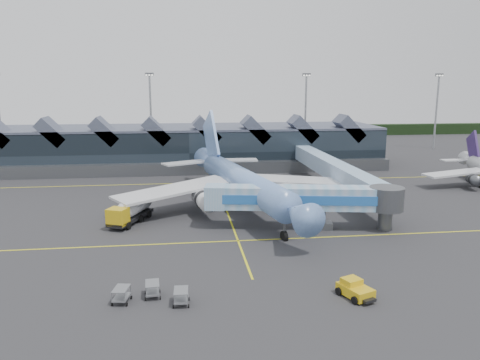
{
  "coord_description": "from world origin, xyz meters",
  "views": [
    {
      "loc": [
        -6.86,
        -63.55,
        19.3
      ],
      "look_at": [
        1.99,
        5.56,
        5.0
      ],
      "focal_mm": 35.0,
      "sensor_mm": 36.0,
      "label": 1
    }
  ],
  "objects": [
    {
      "name": "ground",
      "position": [
        0.0,
        0.0,
        0.0
      ],
      "size": [
        260.0,
        260.0,
        0.0
      ],
      "primitive_type": "plane",
      "color": "#2A2A2C",
      "rests_on": "ground"
    },
    {
      "name": "taxi_stripes",
      "position": [
        0.0,
        10.0,
        0.01
      ],
      "size": [
        120.0,
        60.0,
        0.01
      ],
      "color": "yellow",
      "rests_on": "ground"
    },
    {
      "name": "tree_line_far",
      "position": [
        0.0,
        110.0,
        2.0
      ],
      "size": [
        260.0,
        4.0,
        4.0
      ],
      "primitive_type": "cube",
      "color": "black",
      "rests_on": "ground"
    },
    {
      "name": "terminal",
      "position": [
        -5.07,
        47.35,
        4.88
      ],
      "size": [
        90.0,
        22.25,
        12.52
      ],
      "color": "black",
      "rests_on": "ground"
    },
    {
      "name": "light_masts",
      "position": [
        21.0,
        62.8,
        12.49
      ],
      "size": [
        132.4,
        42.56,
        22.45
      ],
      "color": "gray",
      "rests_on": "ground"
    },
    {
      "name": "main_airliner",
      "position": [
        2.36,
        8.36,
        4.38
      ],
      "size": [
        39.56,
        46.15,
        14.91
      ],
      "rotation": [
        0.0,
        0.0,
        0.2
      ],
      "color": "#6188C5",
      "rests_on": "ground"
    },
    {
      "name": "jet_bridge",
      "position": [
        10.92,
        -4.23,
        4.13
      ],
      "size": [
        26.53,
        8.16,
        5.98
      ],
      "rotation": [
        0.0,
        0.0,
        -0.17
      ],
      "color": "#80B1D5",
      "rests_on": "ground"
    },
    {
      "name": "fuel_truck",
      "position": [
        -14.01,
        2.07,
        1.88
      ],
      "size": [
        5.88,
        9.78,
        3.35
      ],
      "rotation": [
        0.0,
        0.0,
        -0.4
      ],
      "color": "black",
      "rests_on": "ground"
    },
    {
      "name": "pushback_tug",
      "position": [
        8.79,
        -25.01,
        0.73
      ],
      "size": [
        3.24,
        4.04,
        1.62
      ],
      "rotation": [
        0.0,
        0.0,
        0.38
      ],
      "color": "gold",
      "rests_on": "ground"
    },
    {
      "name": "baggage_carts",
      "position": [
        -9.79,
        -23.5,
        0.77
      ],
      "size": [
        6.88,
        3.9,
        1.38
      ],
      "rotation": [
        0.0,
        0.0,
        -0.03
      ],
      "color": "gray",
      "rests_on": "ground"
    }
  ]
}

